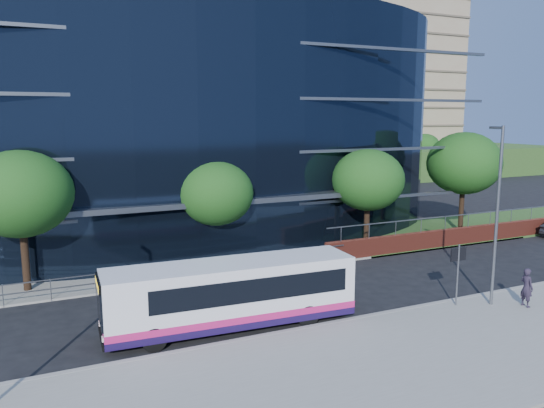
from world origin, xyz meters
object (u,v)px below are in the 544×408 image
tree_far_b (216,194)px  tree_dist_e (338,148)px  tree_far_c (368,180)px  street_sign (458,262)px  city_bus (234,293)px  tree_far_d (464,163)px  pedestrian (527,287)px  tree_far_a (20,194)px  tree_dist_f (425,146)px  streetlight_east (497,211)px

tree_far_b → tree_dist_e: size_ratio=0.93×
tree_far_c → street_sign: bearing=-103.3°
tree_far_c → city_bus: bearing=-145.5°
tree_far_d → tree_dist_e: bearing=75.1°
tree_far_b → city_bus: 9.70m
tree_far_d → pedestrian: (-8.80, -13.03, -4.16)m
tree_far_a → tree_far_b: (10.00, 0.50, -0.65)m
tree_far_b → pedestrian: 16.46m
tree_far_d → pedestrian: bearing=-124.0°
tree_far_c → pedestrian: size_ratio=3.71×
tree_far_a → tree_far_c: (20.00, 0.00, -0.33)m
tree_dist_f → streetlight_east: size_ratio=0.76×
street_sign → city_bus: bearing=168.0°
tree_far_d → tree_far_c: bearing=-173.7°
tree_far_b → tree_dist_e: 40.74m
tree_far_a → tree_dist_f: tree_far_a is taller
tree_far_b → tree_far_d: (19.00, 0.50, 0.98)m
tree_far_b → tree_dist_f: size_ratio=1.00×
tree_dist_f → city_bus: size_ratio=0.59×
street_sign → tree_dist_f: bearing=50.8°
street_sign → city_bus: 10.11m
tree_far_a → tree_dist_e: bearing=40.0°
tree_far_d → tree_far_b: bearing=-178.5°
tree_far_b → tree_far_c: 10.02m
street_sign → streetlight_east: streetlight_east is taller
tree_far_a → tree_far_c: size_ratio=1.07×
tree_far_c → city_bus: (-12.37, -8.49, -3.08)m
tree_far_b → tree_far_d: bearing=1.5°
tree_dist_f → pedestrian: 55.80m
tree_far_c → city_bus: size_ratio=0.63×
streetlight_east → city_bus: streetlight_east is taller
pedestrian → street_sign: bearing=65.1°
tree_far_c → tree_dist_e: bearing=61.3°
tree_dist_e → city_bus: (-29.37, -39.49, -3.08)m
tree_far_a → streetlight_east: 22.05m
tree_far_a → pedestrian: 23.82m
tree_dist_e → tree_dist_f: (16.00, 2.00, -0.33)m
tree_far_b → tree_far_c: bearing=-2.9°
tree_far_b → tree_dist_e: bearing=48.5°
tree_far_c → city_bus: tree_far_c is taller
tree_far_a → city_bus: (7.63, -8.49, -3.40)m
tree_far_a → tree_dist_e: tree_far_a is taller
street_sign → streetlight_east: (1.50, -0.59, 2.29)m
tree_far_a → tree_far_b: 10.03m
tree_far_c → tree_dist_f: (33.00, 33.00, -0.33)m
tree_far_a → tree_far_b: size_ratio=1.15×
tree_far_a → pedestrian: (20.20, -12.03, -3.83)m
tree_far_a → tree_dist_e: (37.00, 31.00, -0.33)m
tree_dist_f → streetlight_east: (-34.00, -44.17, 0.23)m
pedestrian → tree_far_c: bearing=4.2°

